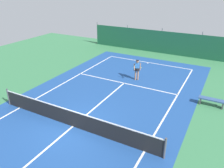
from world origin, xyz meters
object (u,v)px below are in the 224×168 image
at_px(tennis_ball_near_player, 141,68).
at_px(courtside_bench, 212,101).
at_px(tennis_player, 137,69).
at_px(tennis_net, 72,118).

bearing_deg(tennis_ball_near_player, courtside_bench, -33.80).
xyz_separation_m(tennis_player, courtside_bench, (5.72, -1.56, -0.59)).
bearing_deg(courtside_bench, tennis_ball_near_player, 146.20).
bearing_deg(courtside_bench, tennis_player, 164.80).
height_order(tennis_player, courtside_bench, tennis_player).
distance_m(tennis_net, courtside_bench, 8.65).
bearing_deg(tennis_ball_near_player, tennis_net, -89.55).
xyz_separation_m(tennis_net, tennis_ball_near_player, (-0.08, 10.20, -0.48)).
height_order(tennis_net, courtside_bench, tennis_net).
bearing_deg(courtside_bench, tennis_net, -136.83).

